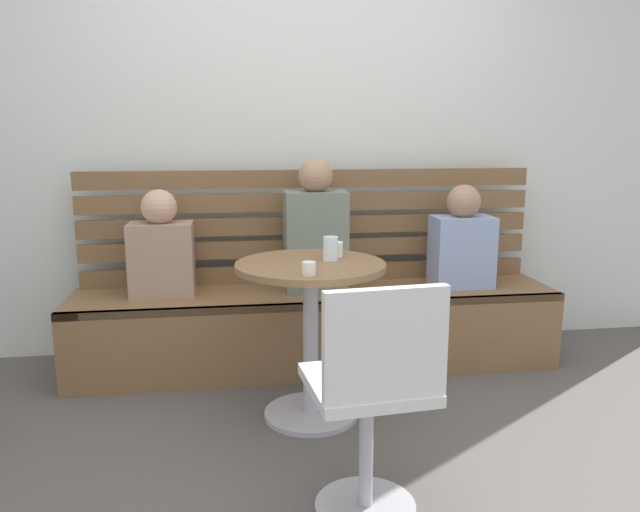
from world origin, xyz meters
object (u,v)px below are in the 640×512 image
at_px(person_child_left, 161,250).
at_px(cup_water_clear, 331,249).
at_px(booth_bench, 316,328).
at_px(person_adult, 315,232).
at_px(cup_ceramic_white, 334,249).
at_px(white_chair, 373,393).
at_px(cup_espresso_small, 309,268).
at_px(cafe_table, 311,310).
at_px(person_child_middle, 462,243).

xyz_separation_m(person_child_left, cup_water_clear, (0.82, -0.64, 0.10)).
height_order(booth_bench, cup_water_clear, cup_water_clear).
xyz_separation_m(person_adult, cup_ceramic_white, (0.02, -0.53, 0.00)).
distance_m(white_chair, cup_ceramic_white, 0.99).
xyz_separation_m(cup_espresso_small, cup_water_clear, (0.14, 0.28, 0.03)).
height_order(booth_bench, cup_espresso_small, cup_espresso_small).
bearing_deg(person_adult, booth_bench, -79.32).
relative_size(white_chair, cup_espresso_small, 15.18).
relative_size(white_chair, cup_ceramic_white, 10.63).
bearing_deg(cup_ceramic_white, cup_espresso_small, -114.60).
bearing_deg(cup_water_clear, white_chair, -89.64).
distance_m(white_chair, person_child_left, 1.72).
xyz_separation_m(cup_ceramic_white, cup_water_clear, (-0.03, -0.08, 0.02)).
bearing_deg(booth_bench, person_adult, 100.68).
relative_size(person_child_left, cup_espresso_small, 10.34).
xyz_separation_m(white_chair, cup_water_clear, (-0.01, 0.85, 0.33)).
xyz_separation_m(cafe_table, white_chair, (0.10, -0.81, -0.05)).
relative_size(booth_bench, person_adult, 3.65).
bearing_deg(white_chair, booth_bench, 89.53).
bearing_deg(person_child_middle, booth_bench, 179.87).
height_order(cup_ceramic_white, cup_water_clear, cup_water_clear).
bearing_deg(person_child_middle, cup_water_clear, -145.39).
xyz_separation_m(person_adult, cup_espresso_small, (-0.15, -0.90, -0.00)).
distance_m(cafe_table, white_chair, 0.82).
distance_m(person_child_middle, cup_water_clear, 1.05).
bearing_deg(person_adult, person_child_left, 178.68).
distance_m(person_adult, cup_ceramic_white, 0.53).
bearing_deg(person_adult, white_chair, -90.30).
height_order(cafe_table, white_chair, white_chair).
bearing_deg(white_chair, cafe_table, 97.21).
height_order(cafe_table, person_child_left, person_child_left).
bearing_deg(person_adult, cup_ceramic_white, -88.02).
distance_m(person_child_middle, cup_espresso_small, 1.33).
bearing_deg(person_adult, cafe_table, -99.57).
bearing_deg(person_adult, cup_espresso_small, -99.38).
bearing_deg(cafe_table, cup_espresso_small, -98.88).
relative_size(white_chair, person_adult, 1.15).
relative_size(booth_bench, cup_espresso_small, 48.21).
xyz_separation_m(person_child_left, person_child_middle, (1.68, -0.04, 0.00)).
height_order(booth_bench, person_adult, person_adult).
height_order(person_child_left, cup_ceramic_white, person_child_left).
bearing_deg(cafe_table, person_child_left, 137.08).
height_order(white_chair, cup_water_clear, same).
relative_size(cafe_table, white_chair, 0.87).
bearing_deg(person_child_left, cafe_table, -42.92).
height_order(cafe_table, person_adult, person_adult).
relative_size(white_chair, person_child_middle, 1.45).
bearing_deg(person_child_middle, person_child_left, 178.53).
relative_size(booth_bench, white_chair, 3.18).
xyz_separation_m(cafe_table, person_child_left, (-0.73, 0.68, 0.17)).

